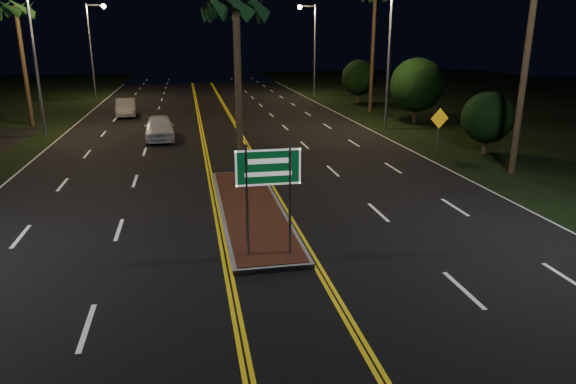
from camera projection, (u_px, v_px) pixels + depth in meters
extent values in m
plane|color=black|center=(288.00, 307.00, 12.06)|extent=(120.00, 120.00, 0.00)
cube|color=gray|center=(251.00, 209.00, 18.61)|extent=(2.25, 10.25, 0.15)
cube|color=#592819|center=(251.00, 207.00, 18.58)|extent=(2.00, 10.00, 0.02)
cylinder|color=gray|center=(247.00, 202.00, 14.07)|extent=(0.08, 0.08, 3.20)
cylinder|color=gray|center=(290.00, 199.00, 14.29)|extent=(0.08, 0.08, 3.20)
cube|color=#07471E|center=(268.00, 167.00, 13.90)|extent=(1.80, 0.04, 1.00)
cube|color=white|center=(268.00, 168.00, 13.87)|extent=(1.80, 0.01, 1.00)
cylinder|color=gray|center=(36.00, 63.00, 31.24)|extent=(0.18, 0.18, 9.00)
cylinder|color=gray|center=(91.00, 52.00, 50.00)|extent=(0.18, 0.18, 9.00)
cube|color=gray|center=(95.00, 5.00, 48.87)|extent=(1.60, 0.12, 0.12)
sphere|color=#FFC472|center=(104.00, 6.00, 49.05)|extent=(0.44, 0.44, 0.44)
cylinder|color=gray|center=(389.00, 61.00, 33.40)|extent=(0.18, 0.18, 9.00)
cylinder|color=gray|center=(315.00, 52.00, 52.16)|extent=(0.18, 0.18, 9.00)
cube|color=gray|center=(308.00, 6.00, 50.74)|extent=(1.60, 0.12, 0.12)
sphere|color=#FFC472|center=(300.00, 7.00, 50.62)|extent=(0.44, 0.44, 0.44)
cylinder|color=#382819|center=(238.00, 96.00, 20.81)|extent=(0.28, 0.28, 7.50)
cylinder|color=#382819|center=(24.00, 68.00, 34.81)|extent=(0.28, 0.28, 8.00)
cylinder|color=#382819|center=(524.00, 80.00, 22.49)|extent=(0.28, 0.28, 8.50)
cylinder|color=#382819|center=(373.00, 53.00, 41.16)|extent=(0.28, 0.28, 9.50)
cylinder|color=#382819|center=(484.00, 145.00, 27.54)|extent=(0.24, 0.24, 0.90)
sphere|color=black|center=(488.00, 118.00, 27.10)|extent=(2.70, 2.70, 2.70)
cylinder|color=#382819|center=(415.00, 115.00, 36.96)|extent=(0.24, 0.24, 1.26)
sphere|color=black|center=(417.00, 85.00, 36.35)|extent=(3.78, 3.78, 3.78)
cylinder|color=#382819|center=(358.00, 97.00, 48.21)|extent=(0.24, 0.24, 1.08)
sphere|color=black|center=(359.00, 77.00, 47.68)|extent=(3.24, 3.24, 3.24)
imported|color=white|center=(159.00, 126.00, 31.16)|extent=(2.47, 5.23, 1.71)
imported|color=#A3A4AC|center=(126.00, 106.00, 40.25)|extent=(2.36, 4.84, 1.57)
cylinder|color=gray|center=(438.00, 135.00, 26.94)|extent=(0.07, 0.07, 2.17)
cube|color=orange|center=(440.00, 118.00, 26.66)|extent=(1.04, 0.15, 1.05)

